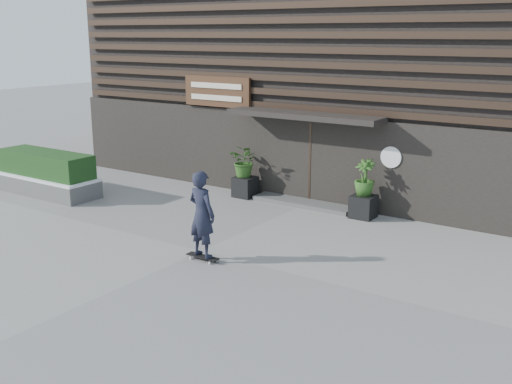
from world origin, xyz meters
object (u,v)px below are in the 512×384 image
Objects in this scene: raised_bed at (48,185)px; skateboarder at (202,215)px; planter_pot_right at (363,207)px; planter_pot_left at (245,187)px.

skateboarder reaches higher than raised_bed.
planter_pot_right is at bearing 18.85° from raised_bed.
raised_bed is at bearing -161.15° from planter_pot_right.
skateboarder reaches higher than planter_pot_left.
skateboarder is (-1.51, -4.82, 0.72)m from planter_pot_right.
skateboarder is at bearing -107.40° from planter_pot_right.
planter_pot_right reaches higher than raised_bed.
raised_bed is 1.79× the size of skateboarder.
planter_pot_left is 3.80m from planter_pot_right.
skateboarder is (7.43, -1.77, 0.77)m from raised_bed.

